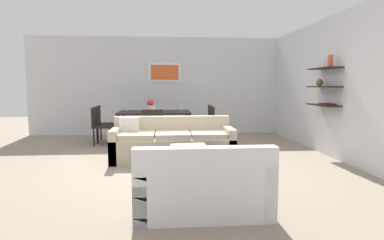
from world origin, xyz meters
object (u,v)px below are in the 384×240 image
at_px(apple_on_coffee_table, 184,150).
at_px(dining_table, 154,114).
at_px(candle_jar, 216,151).
at_px(dining_chair_left_near, 99,123).
at_px(decorative_bowl, 201,149).
at_px(wine_glass_left_far, 128,106).
at_px(centerpiece_vase, 150,104).
at_px(loveseat_white, 201,185).
at_px(dining_chair_right_far, 205,120).
at_px(coffee_table, 198,165).
at_px(wine_glass_foot, 154,108).
at_px(dining_chair_right_near, 208,122).
at_px(sofa_beige, 172,144).
at_px(wine_glass_right_near, 181,107).
at_px(dining_chair_left_far, 103,121).
at_px(dining_chair_foot, 153,127).

bearing_deg(apple_on_coffee_table, dining_table, 99.99).
xyz_separation_m(candle_jar, dining_chair_left_near, (-2.26, 2.91, 0.09)).
bearing_deg(apple_on_coffee_table, decorative_bowl, 4.80).
height_order(wine_glass_left_far, centerpiece_vase, centerpiece_vase).
xyz_separation_m(loveseat_white, dining_chair_right_far, (0.61, 4.60, 0.21)).
xyz_separation_m(coffee_table, wine_glass_foot, (-0.75, 2.59, 0.68)).
xyz_separation_m(wine_glass_foot, centerpiece_vase, (-0.10, 0.47, 0.05)).
bearing_deg(wine_glass_foot, dining_chair_right_near, 10.02).
distance_m(dining_table, dining_chair_right_near, 1.29).
distance_m(sofa_beige, dining_chair_right_far, 2.24).
height_order(candle_jar, wine_glass_right_near, wine_glass_right_near).
xyz_separation_m(dining_chair_right_near, wine_glass_left_far, (-1.90, 0.36, 0.36)).
bearing_deg(wine_glass_foot, centerpiece_vase, 101.49).
bearing_deg(centerpiece_vase, apple_on_coffee_table, -78.34).
height_order(dining_chair_right_near, wine_glass_foot, wine_glass_foot).
height_order(sofa_beige, dining_chair_left_far, dining_chair_left_far).
distance_m(candle_jar, wine_glass_left_far, 3.69).
relative_size(dining_chair_left_far, dining_chair_foot, 1.00).
bearing_deg(loveseat_white, apple_on_coffee_table, 94.61).
relative_size(dining_chair_left_far, dining_chair_left_near, 1.00).
xyz_separation_m(dining_chair_right_near, centerpiece_vase, (-1.35, 0.25, 0.41)).
bearing_deg(wine_glass_left_far, dining_chair_left_near, -149.75).
distance_m(sofa_beige, dining_chair_foot, 1.00).
xyz_separation_m(decorative_bowl, wine_glass_right_near, (-0.14, 2.90, 0.44)).
distance_m(dining_table, dining_chair_foot, 0.94).
bearing_deg(dining_chair_left_far, sofa_beige, -51.29).
distance_m(loveseat_white, apple_on_coffee_table, 1.33).
bearing_deg(loveseat_white, coffee_table, 85.47).
bearing_deg(dining_chair_right_near, sofa_beige, -118.86).
bearing_deg(dining_chair_foot, candle_jar, -65.72).
xyz_separation_m(decorative_bowl, dining_chair_right_near, (0.47, 2.80, 0.08)).
relative_size(loveseat_white, dining_chair_left_near, 1.62).
xyz_separation_m(decorative_bowl, dining_chair_right_far, (0.47, 3.26, 0.08)).
bearing_deg(wine_glass_right_near, dining_chair_right_far, 30.25).
xyz_separation_m(sofa_beige, coffee_table, (0.37, -1.22, -0.10)).
distance_m(decorative_bowl, centerpiece_vase, 3.21).
height_order(coffee_table, apple_on_coffee_table, apple_on_coffee_table).
distance_m(dining_table, wine_glass_foot, 0.49).
bearing_deg(wine_glass_right_near, sofa_beige, -98.76).
bearing_deg(wine_glass_left_far, apple_on_coffee_table, -69.61).
relative_size(sofa_beige, dining_chair_foot, 2.52).
xyz_separation_m(wine_glass_left_far, centerpiece_vase, (0.55, -0.11, 0.05)).
height_order(coffee_table, dining_chair_foot, dining_chair_foot).
bearing_deg(centerpiece_vase, wine_glass_foot, -78.51).
distance_m(apple_on_coffee_table, wine_glass_foot, 2.69).
height_order(dining_table, dining_chair_right_near, dining_chair_right_near).
distance_m(apple_on_coffee_table, dining_chair_foot, 2.20).
distance_m(candle_jar, wine_glass_right_near, 3.07).
xyz_separation_m(dining_chair_left_far, wine_glass_right_near, (1.90, -0.36, 0.36)).
distance_m(dining_chair_left_far, wine_glass_foot, 1.48).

